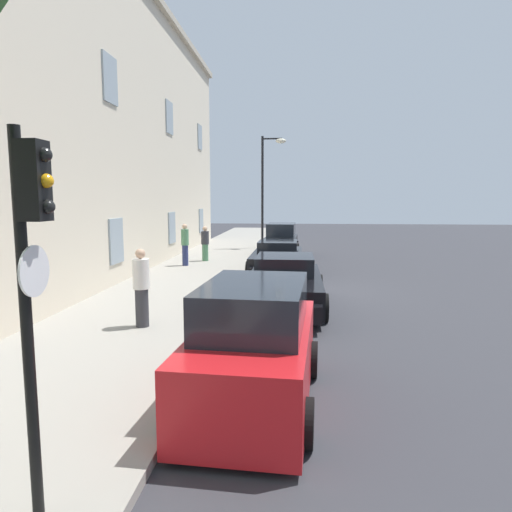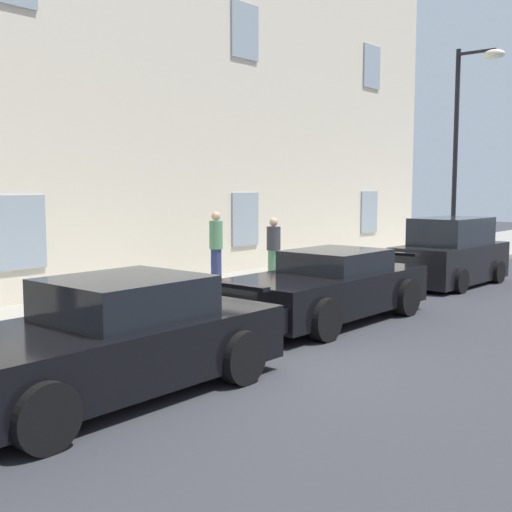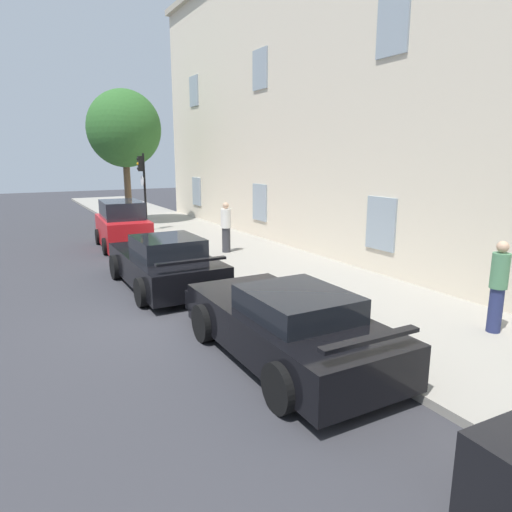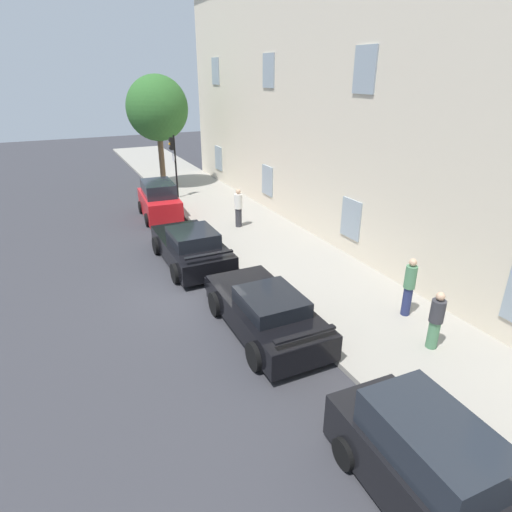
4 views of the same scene
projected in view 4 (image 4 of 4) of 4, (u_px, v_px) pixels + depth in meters
ground_plane at (198, 290)px, 14.21m from camera, size 80.00×80.00×0.00m
sidewalk at (300, 266)px, 15.79m from camera, size 60.00×4.39×0.14m
building_facade at (400, 101)px, 15.08m from camera, size 34.55×3.86×11.45m
sportscar_red_lead at (190, 246)px, 16.14m from camera, size 4.96×2.25×1.41m
sportscar_yellow_flank at (263, 309)px, 11.86m from camera, size 4.94×2.19×1.31m
hatchback_parked at (159, 202)px, 21.00m from camera, size 3.77×1.99×1.80m
hatchback_distant at (427, 467)px, 6.90m from camera, size 3.78×1.89×1.73m
tree_near_kerb at (157, 109)px, 24.70m from camera, size 3.56×3.56×6.51m
traffic_light at (174, 156)px, 23.27m from camera, size 0.44×0.36×3.45m
pedestrian_admiring at (409, 286)px, 12.13m from camera, size 0.40×0.40×1.79m
pedestrian_strolling at (436, 320)px, 10.69m from camera, size 0.41×0.41×1.60m
pedestrian_bystander at (238, 208)px, 19.30m from camera, size 0.47×0.47×1.76m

